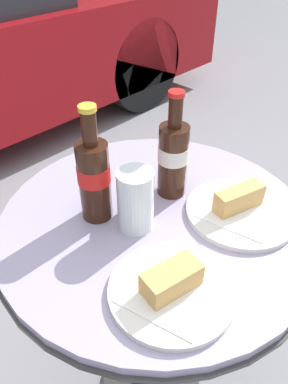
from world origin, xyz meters
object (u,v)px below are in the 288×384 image
Objects in this scene: drinking_glass at (136,202)px; lunch_plate_far at (240,209)px; cola_bottle_right at (173,156)px; lunch_plate_near at (171,288)px; bistro_table at (154,270)px; cola_bottle_left at (94,177)px.

drinking_glass reaches higher than lunch_plate_far.
lunch_plate_near is at bearing -139.66° from cola_bottle_right.
cola_bottle_right is 1.85× the size of drinking_glass.
bistro_table is at bearing -159.92° from cola_bottle_right.
drinking_glass is at bearing 164.97° from bistro_table.
cola_bottle_right is at bearing 20.08° from bistro_table.
drinking_glass is 0.57× the size of lunch_plate_far.
lunch_plate_near is (-0.13, -0.15, 0.19)m from bistro_table.
cola_bottle_left is 0.10m from drinking_glass.
lunch_plate_far is (0.14, -0.13, 0.19)m from bistro_table.
cola_bottle_right is (0.17, -0.06, -0.00)m from cola_bottle_left.
drinking_glass is 0.60× the size of lunch_plate_near.
cola_bottle_right is 1.11× the size of lunch_plate_near.
cola_bottle_right is at bearing 40.34° from lunch_plate_near.
lunch_plate_near is at bearing -116.05° from drinking_glass.
lunch_plate_near is 0.27m from lunch_plate_far.
cola_bottle_left is 0.18m from cola_bottle_right.
drinking_glass is (-0.05, 0.01, 0.24)m from bistro_table.
cola_bottle_right is at bearing 104.81° from lunch_plate_far.
bistro_table is at bearing -50.13° from cola_bottle_left.
lunch_plate_near is (-0.22, -0.19, -0.08)m from cola_bottle_right.
cola_bottle_right reaches higher than lunch_plate_far.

